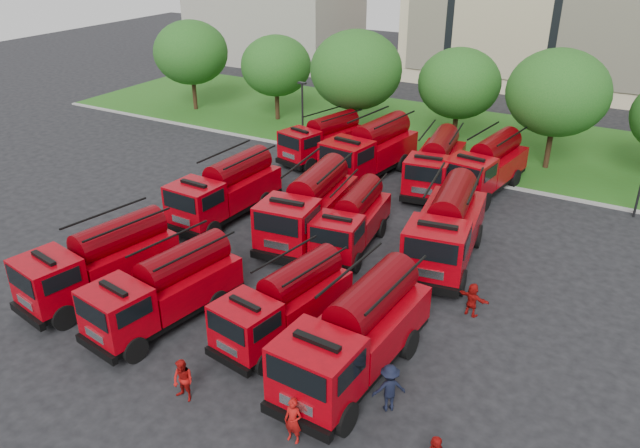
# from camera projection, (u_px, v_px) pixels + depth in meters

# --- Properties ---
(ground) EXTENTS (140.00, 140.00, 0.00)m
(ground) POSITION_uv_depth(u_px,v_px,m) (295.00, 304.00, 27.40)
(ground) COLOR black
(ground) RESTS_ON ground
(lawn) EXTENTS (70.00, 16.00, 0.12)m
(lawn) POSITION_uv_depth(u_px,v_px,m) (474.00, 140.00, 47.64)
(lawn) COLOR #295416
(lawn) RESTS_ON ground
(curb) EXTENTS (70.00, 0.30, 0.14)m
(curb) POSITION_uv_depth(u_px,v_px,m) (437.00, 173.00, 41.32)
(curb) COLOR gray
(curb) RESTS_ON ground
(side_building) EXTENTS (18.00, 12.00, 10.00)m
(side_building) POSITION_uv_depth(u_px,v_px,m) (275.00, 16.00, 72.87)
(side_building) COLOR gray
(side_building) RESTS_ON ground
(tree_0) EXTENTS (6.30, 6.30, 7.70)m
(tree_0) POSITION_uv_depth(u_px,v_px,m) (191.00, 52.00, 53.04)
(tree_0) COLOR #382314
(tree_0) RESTS_ON ground
(tree_1) EXTENTS (5.71, 5.71, 6.98)m
(tree_1) POSITION_uv_depth(u_px,v_px,m) (276.00, 66.00, 50.46)
(tree_1) COLOR #382314
(tree_1) RESTS_ON ground
(tree_2) EXTENTS (6.72, 6.72, 8.22)m
(tree_2) POSITION_uv_depth(u_px,v_px,m) (356.00, 70.00, 45.37)
(tree_2) COLOR #382314
(tree_2) RESTS_ON ground
(tree_3) EXTENTS (5.88, 5.88, 7.19)m
(tree_3) POSITION_uv_depth(u_px,v_px,m) (459.00, 83.00, 44.49)
(tree_3) COLOR #382314
(tree_3) RESTS_ON ground
(tree_4) EXTENTS (6.55, 6.55, 8.01)m
(tree_4) POSITION_uv_depth(u_px,v_px,m) (558.00, 93.00, 39.97)
(tree_4) COLOR #382314
(tree_4) RESTS_ON ground
(lamp_post_0) EXTENTS (0.60, 0.25, 5.11)m
(lamp_post_0) POSITION_uv_depth(u_px,v_px,m) (302.00, 113.00, 43.99)
(lamp_post_0) COLOR black
(lamp_post_0) RESTS_ON ground
(fire_truck_0) EXTENTS (3.71, 7.48, 3.26)m
(fire_truck_0) POSITION_uv_depth(u_px,v_px,m) (100.00, 261.00, 27.53)
(fire_truck_0) COLOR black
(fire_truck_0) RESTS_ON ground
(fire_truck_1) EXTENTS (3.41, 7.19, 3.14)m
(fire_truck_1) POSITION_uv_depth(u_px,v_px,m) (165.00, 289.00, 25.58)
(fire_truck_1) COLOR black
(fire_truck_1) RESTS_ON ground
(fire_truck_2) EXTENTS (3.21, 6.74, 2.95)m
(fire_truck_2) POSITION_uv_depth(u_px,v_px,m) (285.00, 303.00, 24.85)
(fire_truck_2) COLOR black
(fire_truck_2) RESTS_ON ground
(fire_truck_3) EXTENTS (3.18, 7.86, 3.51)m
(fire_truck_3) POSITION_uv_depth(u_px,v_px,m) (356.00, 334.00, 22.51)
(fire_truck_3) COLOR black
(fire_truck_3) RESTS_ON ground
(fire_truck_4) EXTENTS (2.99, 7.50, 3.36)m
(fire_truck_4) POSITION_uv_depth(u_px,v_px,m) (226.00, 190.00, 34.69)
(fire_truck_4) COLOR black
(fire_truck_4) RESTS_ON ground
(fire_truck_5) EXTENTS (3.59, 8.08, 3.56)m
(fire_truck_5) POSITION_uv_depth(u_px,v_px,m) (309.00, 206.00, 32.49)
(fire_truck_5) COLOR black
(fire_truck_5) RESTS_ON ground
(fire_truck_6) EXTENTS (3.08, 6.77, 2.97)m
(fire_truck_6) POSITION_uv_depth(u_px,v_px,m) (352.00, 220.00, 31.61)
(fire_truck_6) COLOR black
(fire_truck_6) RESTS_ON ground
(fire_truck_7) EXTENTS (3.89, 8.27, 3.62)m
(fire_truck_7) POSITION_uv_depth(u_px,v_px,m) (447.00, 227.00, 30.18)
(fire_truck_7) COLOR black
(fire_truck_7) RESTS_ON ground
(fire_truck_8) EXTENTS (3.86, 7.06, 3.05)m
(fire_truck_8) POSITION_uv_depth(u_px,v_px,m) (323.00, 139.00, 43.22)
(fire_truck_8) COLOR black
(fire_truck_8) RESTS_ON ground
(fire_truck_9) EXTENTS (3.74, 8.25, 3.63)m
(fire_truck_9) POSITION_uv_depth(u_px,v_px,m) (370.00, 150.00, 40.29)
(fire_truck_9) COLOR black
(fire_truck_9) RESTS_ON ground
(fire_truck_10) EXTENTS (3.49, 7.54, 3.31)m
(fire_truck_10) POSITION_uv_depth(u_px,v_px,m) (436.00, 163.00, 38.48)
(fire_truck_10) COLOR black
(fire_truck_10) RESTS_ON ground
(fire_truck_11) EXTENTS (3.53, 7.70, 3.38)m
(fire_truck_11) POSITION_uv_depth(u_px,v_px,m) (487.00, 166.00, 38.02)
(fire_truck_11) COLOR black
(fire_truck_11) RESTS_ON ground
(firefighter_0) EXTENTS (0.63, 0.46, 1.68)m
(firefighter_0) POSITION_uv_depth(u_px,v_px,m) (294.00, 440.00, 20.26)
(firefighter_0) COLOR #990D0B
(firefighter_0) RESTS_ON ground
(firefighter_1) EXTENTS (0.83, 0.48, 1.66)m
(firefighter_1) POSITION_uv_depth(u_px,v_px,m) (185.00, 399.00, 22.00)
(firefighter_1) COLOR #990D0B
(firefighter_1) RESTS_ON ground
(firefighter_3) EXTENTS (1.29, 1.22, 1.82)m
(firefighter_3) POSITION_uv_depth(u_px,v_px,m) (388.00, 408.00, 21.58)
(firefighter_3) COLOR black
(firefighter_3) RESTS_ON ground
(firefighter_4) EXTENTS (1.04, 1.00, 1.79)m
(firefighter_4) POSITION_uv_depth(u_px,v_px,m) (182.00, 283.00, 28.98)
(firefighter_4) COLOR #990D0B
(firefighter_4) RESTS_ON ground
(firefighter_5) EXTENTS (1.52, 0.94, 1.53)m
(firefighter_5) POSITION_uv_depth(u_px,v_px,m) (470.00, 315.00, 26.69)
(firefighter_5) COLOR #990D0B
(firefighter_5) RESTS_ON ground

